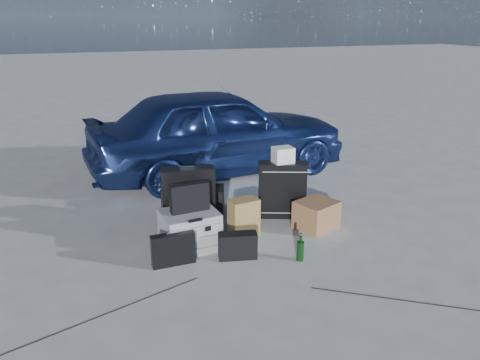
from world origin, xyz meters
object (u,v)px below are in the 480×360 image
object	(u,v)px
pelican_case	(190,230)
green_bottle	(300,248)
briefcase	(173,249)
suitcase_right	(282,190)
cardboard_box	(316,215)
duffel_bag	(193,202)
car	(218,131)
suitcase_left	(188,200)

from	to	relation	value
pelican_case	green_bottle	size ratio (longest dim) A/B	2.00
briefcase	suitcase_right	bearing A→B (deg)	24.79
suitcase_right	green_bottle	size ratio (longest dim) A/B	2.43
pelican_case	cardboard_box	xyz separation A→B (m)	(1.46, -0.02, -0.04)
suitcase_right	duffel_bag	xyz separation A→B (m)	(-0.98, 0.38, -0.15)
green_bottle	car	bearing A→B (deg)	88.00
pelican_case	suitcase_left	xyz separation A→B (m)	(0.09, 0.38, 0.17)
duffel_bag	green_bottle	world-z (taller)	duffel_bag
pelican_case	cardboard_box	size ratio (longest dim) A/B	1.30
briefcase	duffel_bag	distance (m)	1.18
briefcase	green_bottle	size ratio (longest dim) A/B	1.51
pelican_case	car	bearing A→B (deg)	60.30
pelican_case	suitcase_left	distance (m)	0.43
car	suitcase_right	distance (m)	1.89
pelican_case	suitcase_left	bearing A→B (deg)	71.74
car	suitcase_left	bearing A→B (deg)	148.59
duffel_bag	suitcase_left	bearing A→B (deg)	-90.68
duffel_bag	cardboard_box	xyz separation A→B (m)	(1.21, -0.81, -0.02)
car	green_bottle	distance (m)	2.95
green_bottle	briefcase	bearing A→B (deg)	163.35
briefcase	cardboard_box	distance (m)	1.72
car	green_bottle	world-z (taller)	car
cardboard_box	green_bottle	size ratio (longest dim) A/B	1.53
briefcase	cardboard_box	xyz separation A→B (m)	(1.70, 0.26, -0.00)
briefcase	duffel_bag	xyz separation A→B (m)	(0.49, 1.08, 0.02)
suitcase_left	green_bottle	world-z (taller)	suitcase_left
duffel_bag	cardboard_box	world-z (taller)	duffel_bag
pelican_case	duffel_bag	size ratio (longest dim) A/B	0.77
pelican_case	suitcase_right	xyz separation A→B (m)	(1.23, 0.41, 0.13)
pelican_case	duffel_bag	world-z (taller)	pelican_case
green_bottle	suitcase_left	bearing A→B (deg)	129.70
cardboard_box	green_bottle	xyz separation A→B (m)	(-0.52, -0.62, -0.02)
car	green_bottle	size ratio (longest dim) A/B	13.97
cardboard_box	green_bottle	distance (m)	0.80
suitcase_left	cardboard_box	size ratio (longest dim) A/B	1.75
car	suitcase_right	world-z (taller)	car
pelican_case	briefcase	world-z (taller)	pelican_case
pelican_case	briefcase	distance (m)	0.38
suitcase_right	briefcase	bearing A→B (deg)	-133.06
suitcase_left	suitcase_right	world-z (taller)	suitcase_left
suitcase_left	suitcase_right	distance (m)	1.14
suitcase_left	green_bottle	size ratio (longest dim) A/B	2.69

